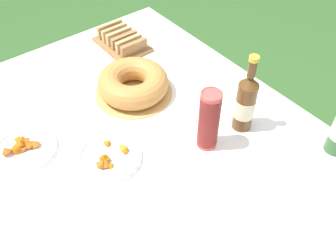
{
  "coord_description": "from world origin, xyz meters",
  "views": [
    {
      "loc": [
        0.72,
        -0.47,
        1.71
      ],
      "look_at": [
        -0.01,
        0.1,
        0.76
      ],
      "focal_mm": 40.0,
      "sensor_mm": 36.0,
      "label": 1
    }
  ],
  "objects_px": {
    "cup_stack": "(209,120)",
    "snack_plate_left": "(25,149)",
    "bundt_cake": "(133,83)",
    "snack_plate_near": "(110,157)",
    "bread_board": "(122,41)",
    "cider_bottle_amber": "(245,103)"
  },
  "relations": [
    {
      "from": "snack_plate_near",
      "to": "bread_board",
      "type": "distance_m",
      "value": 0.69
    },
    {
      "from": "bundt_cake",
      "to": "snack_plate_left",
      "type": "xyz_separation_m",
      "value": [
        0.02,
        -0.48,
        -0.04
      ]
    },
    {
      "from": "cup_stack",
      "to": "bread_board",
      "type": "bearing_deg",
      "value": 171.58
    },
    {
      "from": "cup_stack",
      "to": "snack_plate_left",
      "type": "height_order",
      "value": "cup_stack"
    },
    {
      "from": "bundt_cake",
      "to": "cup_stack",
      "type": "relative_size",
      "value": 1.32
    },
    {
      "from": "cider_bottle_amber",
      "to": "snack_plate_near",
      "type": "xyz_separation_m",
      "value": [
        -0.17,
        -0.47,
        -0.11
      ]
    },
    {
      "from": "cup_stack",
      "to": "bread_board",
      "type": "distance_m",
      "value": 0.72
    },
    {
      "from": "cup_stack",
      "to": "snack_plate_near",
      "type": "bearing_deg",
      "value": -116.46
    },
    {
      "from": "cider_bottle_amber",
      "to": "bread_board",
      "type": "bearing_deg",
      "value": -175.31
    },
    {
      "from": "bundt_cake",
      "to": "cider_bottle_amber",
      "type": "distance_m",
      "value": 0.46
    },
    {
      "from": "cider_bottle_amber",
      "to": "bread_board",
      "type": "height_order",
      "value": "cider_bottle_amber"
    },
    {
      "from": "snack_plate_near",
      "to": "snack_plate_left",
      "type": "bearing_deg",
      "value": -135.03
    },
    {
      "from": "snack_plate_near",
      "to": "snack_plate_left",
      "type": "xyz_separation_m",
      "value": [
        -0.22,
        -0.22,
        0.0
      ]
    },
    {
      "from": "cider_bottle_amber",
      "to": "bread_board",
      "type": "relative_size",
      "value": 1.21
    },
    {
      "from": "bundt_cake",
      "to": "snack_plate_left",
      "type": "distance_m",
      "value": 0.48
    },
    {
      "from": "snack_plate_left",
      "to": "bread_board",
      "type": "height_order",
      "value": "bread_board"
    },
    {
      "from": "snack_plate_left",
      "to": "bread_board",
      "type": "relative_size",
      "value": 0.86
    },
    {
      "from": "cup_stack",
      "to": "snack_plate_near",
      "type": "distance_m",
      "value": 0.36
    },
    {
      "from": "bundt_cake",
      "to": "snack_plate_near",
      "type": "height_order",
      "value": "bundt_cake"
    },
    {
      "from": "cup_stack",
      "to": "snack_plate_left",
      "type": "bearing_deg",
      "value": -125.18
    },
    {
      "from": "cup_stack",
      "to": "cider_bottle_amber",
      "type": "distance_m",
      "value": 0.17
    },
    {
      "from": "cup_stack",
      "to": "snack_plate_near",
      "type": "height_order",
      "value": "cup_stack"
    }
  ]
}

